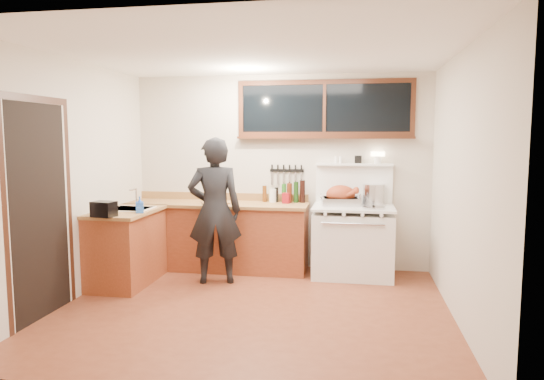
% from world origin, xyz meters
% --- Properties ---
extents(ground_plane, '(4.00, 3.50, 0.02)m').
position_xyz_m(ground_plane, '(0.00, 0.00, -0.01)').
color(ground_plane, '#612B19').
extents(room_shell, '(4.10, 3.60, 2.65)m').
position_xyz_m(room_shell, '(0.00, 0.00, 1.65)').
color(room_shell, beige).
rests_on(room_shell, ground).
extents(counter_back, '(2.44, 0.64, 1.00)m').
position_xyz_m(counter_back, '(-0.80, 1.45, 0.45)').
color(counter_back, brown).
rests_on(counter_back, ground).
extents(counter_left, '(0.64, 1.09, 0.90)m').
position_xyz_m(counter_left, '(-1.70, 0.62, 0.45)').
color(counter_left, brown).
rests_on(counter_left, ground).
extents(sink_unit, '(0.50, 0.45, 0.37)m').
position_xyz_m(sink_unit, '(-1.68, 0.70, 0.85)').
color(sink_unit, white).
rests_on(sink_unit, counter_left).
extents(vintage_stove, '(1.02, 0.74, 1.58)m').
position_xyz_m(vintage_stove, '(1.00, 1.41, 0.47)').
color(vintage_stove, white).
rests_on(vintage_stove, ground).
extents(back_window, '(2.32, 0.13, 0.77)m').
position_xyz_m(back_window, '(0.60, 1.72, 2.06)').
color(back_window, black).
rests_on(back_window, room_shell).
extents(left_doorway, '(0.02, 1.04, 2.17)m').
position_xyz_m(left_doorway, '(-1.99, -0.55, 1.09)').
color(left_doorway, black).
rests_on(left_doorway, ground).
extents(knife_strip, '(0.46, 0.03, 0.28)m').
position_xyz_m(knife_strip, '(0.10, 1.73, 1.31)').
color(knife_strip, black).
rests_on(knife_strip, room_shell).
extents(man, '(0.74, 0.59, 1.77)m').
position_xyz_m(man, '(-0.65, 0.84, 0.89)').
color(man, black).
rests_on(man, ground).
extents(soap_bottle, '(0.11, 0.11, 0.19)m').
position_xyz_m(soap_bottle, '(-1.43, 0.44, 1.00)').
color(soap_bottle, blue).
rests_on(soap_bottle, counter_left).
extents(toaster, '(0.27, 0.21, 0.17)m').
position_xyz_m(toaster, '(-1.70, 0.12, 0.99)').
color(toaster, black).
rests_on(toaster, counter_left).
extents(cutting_board, '(0.44, 0.39, 0.13)m').
position_xyz_m(cutting_board, '(-0.80, 1.37, 0.95)').
color(cutting_board, olive).
rests_on(cutting_board, counter_back).
extents(roast_turkey, '(0.53, 0.42, 0.26)m').
position_xyz_m(roast_turkey, '(0.84, 1.48, 1.00)').
color(roast_turkey, silver).
rests_on(roast_turkey, vintage_stove).
extents(stockpot, '(0.31, 0.31, 0.27)m').
position_xyz_m(stockpot, '(1.26, 1.62, 1.03)').
color(stockpot, silver).
rests_on(stockpot, vintage_stove).
extents(saucepan, '(0.19, 0.29, 0.12)m').
position_xyz_m(saucepan, '(0.98, 1.64, 0.96)').
color(saucepan, silver).
rests_on(saucepan, vintage_stove).
extents(pot_lid, '(0.36, 0.36, 0.04)m').
position_xyz_m(pot_lid, '(1.25, 1.26, 0.91)').
color(pot_lid, silver).
rests_on(pot_lid, vintage_stove).
extents(coffee_tin, '(0.11, 0.09, 0.14)m').
position_xyz_m(coffee_tin, '(0.12, 1.53, 0.97)').
color(coffee_tin, maroon).
rests_on(coffee_tin, counter_back).
extents(pitcher, '(0.12, 0.12, 0.18)m').
position_xyz_m(pitcher, '(-0.07, 1.61, 0.99)').
color(pitcher, white).
rests_on(pitcher, counter_back).
extents(bottle_cluster, '(0.58, 0.07, 0.30)m').
position_xyz_m(bottle_cluster, '(0.12, 1.63, 1.03)').
color(bottle_cluster, black).
rests_on(bottle_cluster, counter_back).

